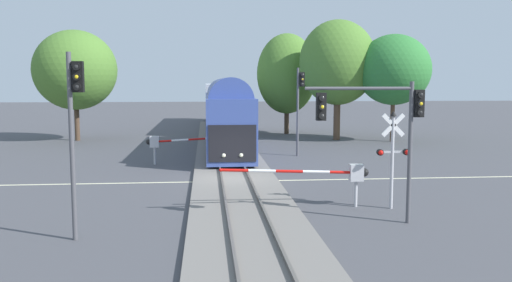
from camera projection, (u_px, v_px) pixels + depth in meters
name	position (u px, v px, depth m)	size (l,w,h in m)	color
ground_plane	(235.00, 181.00, 28.48)	(220.00, 220.00, 0.00)	#47474C
road_centre_stripe	(235.00, 181.00, 28.48)	(44.00, 0.20, 0.01)	beige
railway_track	(235.00, 179.00, 28.47)	(4.40, 80.00, 0.32)	slate
commuter_train	(222.00, 108.00, 50.58)	(3.04, 42.91, 5.16)	#384C93
crossing_gate_near	(339.00, 174.00, 22.54)	(6.27, 0.40, 1.80)	#B7B7BC
crossing_signal_mast	(393.00, 149.00, 22.11)	(1.36, 0.44, 4.05)	#B2B2B7
crossing_gate_far	(165.00, 142.00, 34.10)	(5.93, 0.40, 1.80)	#B7B7BC
traffic_signal_far_side	(300.00, 97.00, 37.72)	(0.53, 0.38, 6.17)	#4C4C51
traffic_signal_near_right	(381.00, 118.00, 19.58)	(4.38, 0.38, 5.25)	#4C4C51
traffic_signal_near_left	(75.00, 116.00, 17.54)	(0.53, 0.38, 6.20)	#4C4C51
maple_right_background	(394.00, 70.00, 46.49)	(6.33, 6.33, 9.26)	brown
pine_left_background	(75.00, 70.00, 47.23)	(7.21, 7.21, 9.68)	#4C3828
oak_far_right	(338.00, 63.00, 47.94)	(6.82, 6.82, 10.65)	brown
elm_centre_background	(287.00, 74.00, 53.40)	(5.93, 5.93, 9.92)	#4C3828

